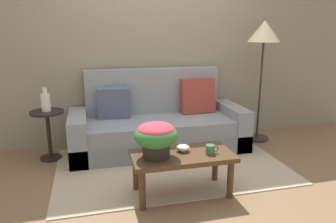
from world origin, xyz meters
The scene contains 11 objects.
ground_plane centered at (0.00, 0.00, 0.00)m, with size 14.00×14.00×0.00m, color brown.
wall_back centered at (0.00, 1.17, 1.48)m, with size 6.40×0.12×2.96m, color gray.
area_rug centered at (0.00, 0.10, 0.01)m, with size 2.59×1.64×0.01m, color tan.
couch centered at (-0.02, 0.71, 0.31)m, with size 2.25×0.87×1.04m.
coffee_table centered at (-0.06, -0.55, 0.35)m, with size 0.96×0.49×0.41m.
side_table centered at (-1.38, 0.67, 0.42)m, with size 0.39×0.39×0.61m.
floor_lamp centered at (1.45, 0.70, 1.42)m, with size 0.44×0.44×1.67m.
potted_plant centered at (-0.32, -0.57, 0.61)m, with size 0.40×0.40×0.32m.
coffee_mug centered at (0.19, -0.62, 0.46)m, with size 0.13×0.08×0.09m.
snack_bowl centered at (-0.04, -0.50, 0.45)m, with size 0.13×0.13×0.07m.
table_vase centered at (-1.38, 0.67, 0.72)m, with size 0.11×0.11×0.28m.
Camera 1 is at (-0.88, -3.22, 1.54)m, focal length 33.98 mm.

